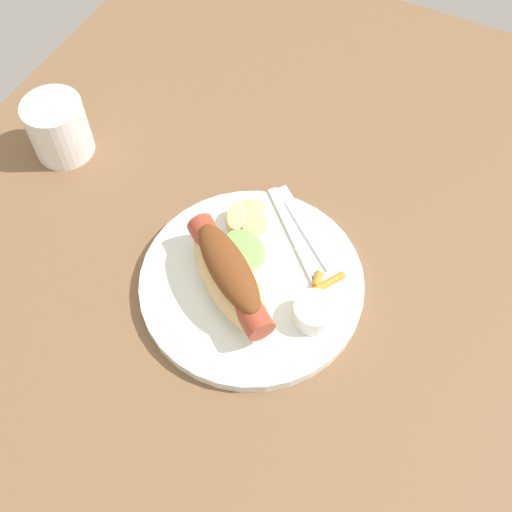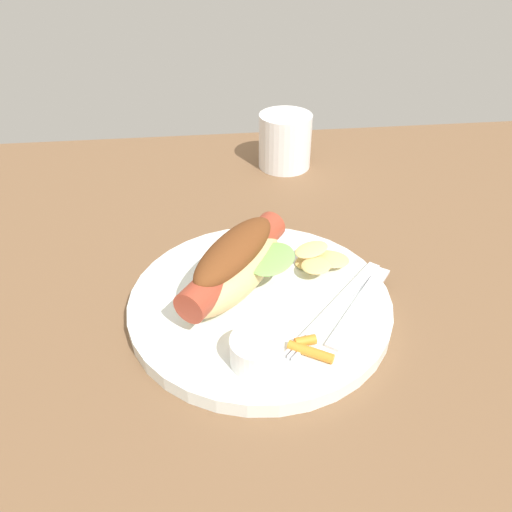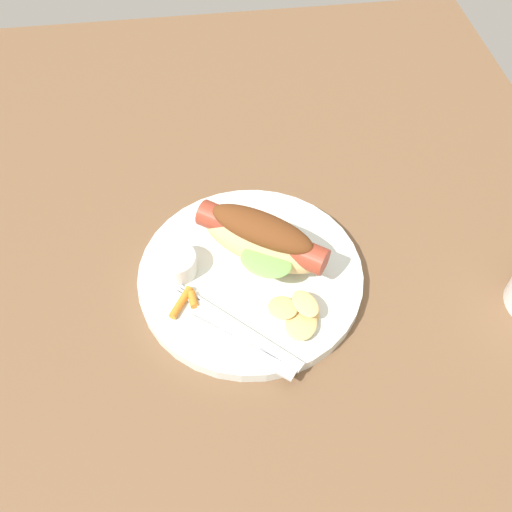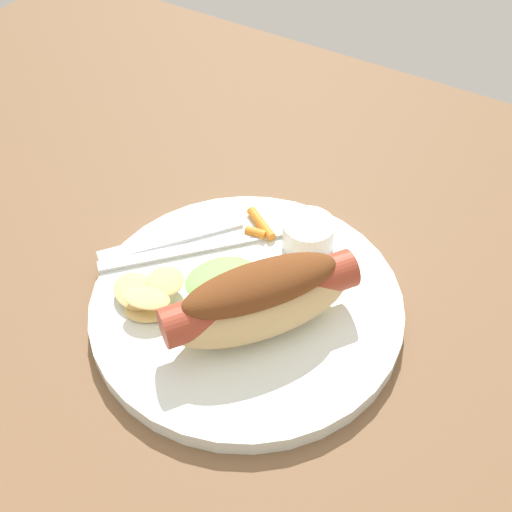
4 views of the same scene
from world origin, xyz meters
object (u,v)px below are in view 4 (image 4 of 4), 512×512
(plate, at_px, (245,305))
(sauce_ramekin, at_px, (308,234))
(carrot_garnish, at_px, (259,227))
(chips_pile, at_px, (148,295))
(hot_dog, at_px, (258,300))
(knife, at_px, (171,239))
(fork, at_px, (189,250))

(plate, bearing_deg, sauce_ramekin, 79.88)
(sauce_ramekin, distance_m, carrot_garnish, 0.05)
(chips_pile, distance_m, carrot_garnish, 0.13)
(hot_dog, height_order, carrot_garnish, hot_dog)
(knife, height_order, chips_pile, chips_pile)
(carrot_garnish, bearing_deg, hot_dog, -59.55)
(sauce_ramekin, xyz_separation_m, knife, (-0.11, -0.06, -0.01))
(plate, distance_m, chips_pile, 0.08)
(knife, distance_m, carrot_garnish, 0.08)
(hot_dog, relative_size, knife, 1.14)
(hot_dog, distance_m, chips_pile, 0.10)
(hot_dog, xyz_separation_m, carrot_garnish, (-0.06, 0.10, -0.03))
(chips_pile, bearing_deg, carrot_garnish, 74.29)
(hot_dog, bearing_deg, fork, 103.36)
(fork, bearing_deg, hot_dog, -69.08)
(fork, bearing_deg, carrot_garnish, 7.69)
(hot_dog, height_order, knife, hot_dog)
(chips_pile, bearing_deg, fork, 95.04)
(carrot_garnish, bearing_deg, knife, -139.40)
(sauce_ramekin, height_order, fork, sauce_ramekin)
(plate, bearing_deg, chips_pile, -146.20)
(hot_dog, bearing_deg, knife, 105.77)
(sauce_ramekin, bearing_deg, fork, -144.41)
(carrot_garnish, bearing_deg, plate, -67.70)
(plate, relative_size, sauce_ramekin, 5.66)
(fork, height_order, carrot_garnish, carrot_garnish)
(fork, bearing_deg, sauce_ramekin, -11.08)
(fork, distance_m, chips_pile, 0.07)
(sauce_ramekin, height_order, carrot_garnish, sauce_ramekin)
(plate, bearing_deg, fork, 163.21)
(knife, bearing_deg, fork, -60.53)
(knife, relative_size, carrot_garnish, 3.37)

